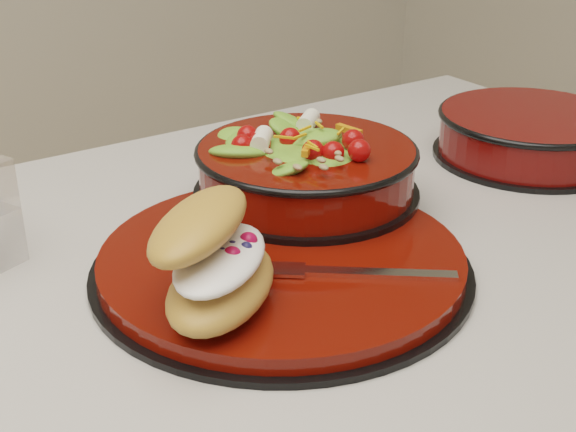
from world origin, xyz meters
TOP-DOWN VIEW (x-y plane):
  - dinner_plate at (0.06, -0.01)m, footprint 0.32×0.32m
  - salad_bowl at (0.15, 0.08)m, footprint 0.22×0.22m
  - croissant at (-0.02, -0.05)m, footprint 0.15×0.15m
  - fork at (0.08, -0.07)m, footprint 0.14×0.11m
  - extra_bowl at (0.45, 0.06)m, footprint 0.22×0.22m

SIDE VIEW (x-z plane):
  - dinner_plate at x=0.06m, z-range 0.90..0.92m
  - fork at x=0.08m, z-range 0.92..0.92m
  - extra_bowl at x=0.45m, z-range 0.90..0.96m
  - salad_bowl at x=0.15m, z-range 0.91..1.00m
  - croissant at x=-0.02m, z-range 0.92..1.00m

